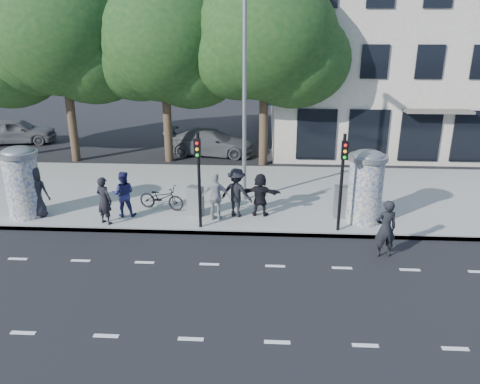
# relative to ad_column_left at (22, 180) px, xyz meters

# --- Properties ---
(ground) EXTENTS (120.00, 120.00, 0.00)m
(ground) POSITION_rel_ad_column_left_xyz_m (7.20, -4.50, -1.54)
(ground) COLOR black
(ground) RESTS_ON ground
(sidewalk) EXTENTS (40.00, 8.00, 0.15)m
(sidewalk) POSITION_rel_ad_column_left_xyz_m (7.20, 3.00, -1.46)
(sidewalk) COLOR gray
(sidewalk) RESTS_ON ground
(curb) EXTENTS (40.00, 0.10, 0.16)m
(curb) POSITION_rel_ad_column_left_xyz_m (7.20, -0.95, -1.46)
(curb) COLOR slate
(curb) RESTS_ON ground
(lane_dash_near) EXTENTS (32.00, 0.12, 0.01)m
(lane_dash_near) POSITION_rel_ad_column_left_xyz_m (7.20, -6.70, -1.53)
(lane_dash_near) COLOR silver
(lane_dash_near) RESTS_ON ground
(lane_dash_far) EXTENTS (32.00, 0.12, 0.01)m
(lane_dash_far) POSITION_rel_ad_column_left_xyz_m (7.20, -3.10, -1.53)
(lane_dash_far) COLOR silver
(lane_dash_far) RESTS_ON ground
(ad_column_left) EXTENTS (1.36, 1.36, 2.65)m
(ad_column_left) POSITION_rel_ad_column_left_xyz_m (0.00, 0.00, 0.00)
(ad_column_left) COLOR beige
(ad_column_left) RESTS_ON sidewalk
(ad_column_right) EXTENTS (1.36, 1.36, 2.65)m
(ad_column_right) POSITION_rel_ad_column_left_xyz_m (12.40, 0.20, 0.00)
(ad_column_right) COLOR beige
(ad_column_right) RESTS_ON sidewalk
(traffic_pole_near) EXTENTS (0.22, 0.31, 3.40)m
(traffic_pole_near) POSITION_rel_ad_column_left_xyz_m (6.60, -0.71, 0.69)
(traffic_pole_near) COLOR black
(traffic_pole_near) RESTS_ON sidewalk
(traffic_pole_far) EXTENTS (0.22, 0.31, 3.40)m
(traffic_pole_far) POSITION_rel_ad_column_left_xyz_m (11.40, -0.71, 0.69)
(traffic_pole_far) COLOR black
(traffic_pole_far) RESTS_ON sidewalk
(street_lamp) EXTENTS (0.25, 0.93, 8.00)m
(street_lamp) POSITION_rel_ad_column_left_xyz_m (8.00, 2.13, 3.26)
(street_lamp) COLOR slate
(street_lamp) RESTS_ON sidewalk
(tree_mid_left) EXTENTS (7.20, 7.20, 9.57)m
(tree_mid_left) POSITION_rel_ad_column_left_xyz_m (-1.30, 8.00, 4.96)
(tree_mid_left) COLOR #38281C
(tree_mid_left) RESTS_ON ground
(tree_near_left) EXTENTS (6.80, 6.80, 8.97)m
(tree_near_left) POSITION_rel_ad_column_left_xyz_m (3.70, 8.20, 4.53)
(tree_near_left) COLOR #38281C
(tree_near_left) RESTS_ON ground
(tree_center) EXTENTS (7.00, 7.00, 9.30)m
(tree_center) POSITION_rel_ad_column_left_xyz_m (8.70, 7.80, 4.77)
(tree_center) COLOR #38281C
(tree_center) RESTS_ON ground
(building) EXTENTS (20.30, 15.85, 12.00)m
(building) POSITION_rel_ad_column_left_xyz_m (19.20, 15.49, 4.46)
(building) COLOR #ACA190
(building) RESTS_ON ground
(ped_a) EXTENTS (0.94, 0.62, 1.93)m
(ped_a) POSITION_rel_ad_column_left_xyz_m (0.46, -0.03, -0.42)
(ped_a) COLOR black
(ped_a) RESTS_ON sidewalk
(ped_b) EXTENTS (0.75, 0.65, 1.74)m
(ped_b) POSITION_rel_ad_column_left_xyz_m (3.18, -0.53, -0.52)
(ped_b) COLOR black
(ped_b) RESTS_ON sidewalk
(ped_c) EXTENTS (0.91, 0.76, 1.72)m
(ped_c) POSITION_rel_ad_column_left_xyz_m (3.64, 0.22, -0.53)
(ped_c) COLOR navy
(ped_c) RESTS_ON sidewalk
(ped_d) EXTENTS (1.34, 1.02, 1.84)m
(ped_d) POSITION_rel_ad_column_left_xyz_m (7.80, 0.43, -0.47)
(ped_d) COLOR black
(ped_d) RESTS_ON sidewalk
(ped_e) EXTENTS (1.08, 0.68, 1.75)m
(ped_e) POSITION_rel_ad_column_left_xyz_m (7.09, 0.05, -0.51)
(ped_e) COLOR #9B9B9E
(ped_e) RESTS_ON sidewalk
(ped_f) EXTENTS (1.55, 0.68, 1.62)m
(ped_f) POSITION_rel_ad_column_left_xyz_m (8.67, 0.55, -0.58)
(ped_f) COLOR black
(ped_f) RESTS_ON sidewalk
(man_road) EXTENTS (0.74, 0.55, 1.87)m
(man_road) POSITION_rel_ad_column_left_xyz_m (12.60, -2.21, -0.61)
(man_road) COLOR black
(man_road) RESTS_ON ground
(bicycle) EXTENTS (1.00, 1.90, 0.95)m
(bicycle) POSITION_rel_ad_column_left_xyz_m (4.88, 0.94, -0.91)
(bicycle) COLOR black
(bicycle) RESTS_ON sidewalk
(cabinet_left) EXTENTS (0.64, 0.57, 1.12)m
(cabinet_left) POSITION_rel_ad_column_left_xyz_m (6.27, 0.43, -0.83)
(cabinet_left) COLOR gray
(cabinet_left) RESTS_ON sidewalk
(cabinet_right) EXTENTS (0.58, 0.43, 1.20)m
(cabinet_right) POSITION_rel_ad_column_left_xyz_m (11.68, 0.54, -0.79)
(cabinet_right) COLOR slate
(cabinet_right) RESTS_ON sidewalk
(car_left) EXTENTS (2.57, 4.72, 1.52)m
(car_left) POSITION_rel_ad_column_left_xyz_m (-6.35, 11.57, -0.78)
(car_left) COLOR #55595D
(car_left) RESTS_ON ground
(car_right) EXTENTS (2.66, 5.15, 1.43)m
(car_right) POSITION_rel_ad_column_left_xyz_m (5.77, 9.60, -0.82)
(car_right) COLOR #4F5256
(car_right) RESTS_ON ground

